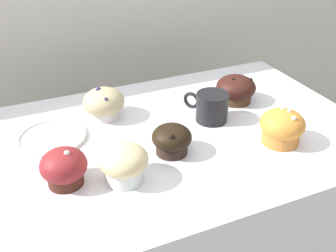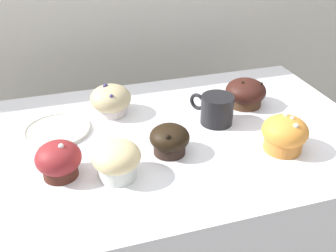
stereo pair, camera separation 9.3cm
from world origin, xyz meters
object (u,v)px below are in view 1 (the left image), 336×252
object	(u,v)px
muffin_back_right	(236,89)
muffin_back_center	(282,127)
serving_plate	(53,137)
muffin_front_left	(64,168)
muffin_front_right	(172,140)
muffin_front_center	(124,163)
muffin_back_left	(104,104)
coffee_cup	(211,106)

from	to	relation	value
muffin_back_right	muffin_back_center	size ratio (longest dim) A/B	1.06
muffin_back_center	serving_plate	bearing A→B (deg)	154.91
muffin_back_right	muffin_front_left	size ratio (longest dim) A/B	1.17
muffin_front_right	muffin_back_center	bearing A→B (deg)	-14.08
muffin_back_right	muffin_back_center	world-z (taller)	muffin_back_center
muffin_front_center	muffin_back_center	world-z (taller)	muffin_back_center
muffin_front_left	muffin_back_right	bearing A→B (deg)	19.09
muffin_back_left	muffin_front_left	size ratio (longest dim) A/B	1.14
muffin_back_right	coffee_cup	world-z (taller)	muffin_back_right
muffin_front_left	muffin_back_center	xyz separation A→B (m)	(0.50, -0.05, 0.00)
muffin_back_right	muffin_front_left	xyz separation A→B (m)	(-0.52, -0.18, 0.00)
muffin_back_left	muffin_front_right	world-z (taller)	muffin_back_left
muffin_front_left	coffee_cup	size ratio (longest dim) A/B	0.85
muffin_front_left	muffin_back_center	bearing A→B (deg)	-5.63
muffin_back_left	coffee_cup	xyz separation A→B (m)	(0.25, -0.13, 0.00)
muffin_front_right	coffee_cup	bearing A→B (deg)	31.95
muffin_back_right	coffee_cup	xyz separation A→B (m)	(-0.12, -0.07, 0.00)
muffin_back_left	muffin_back_center	bearing A→B (deg)	-39.37
muffin_back_center	coffee_cup	distance (m)	0.19
muffin_back_left	muffin_front_left	bearing A→B (deg)	-122.14
muffin_back_right	coffee_cup	bearing A→B (deg)	-150.04
muffin_front_center	serving_plate	world-z (taller)	muffin_front_center
muffin_back_center	coffee_cup	bearing A→B (deg)	121.86
muffin_front_center	muffin_front_left	bearing A→B (deg)	162.18
muffin_front_right	muffin_back_center	distance (m)	0.26
muffin_front_left	muffin_front_right	size ratio (longest dim) A/B	1.05
muffin_back_center	muffin_front_right	bearing A→B (deg)	165.92
muffin_back_left	serving_plate	xyz separation A→B (m)	(-0.15, -0.06, -0.03)
muffin_back_left	serving_plate	distance (m)	0.16
muffin_front_right	muffin_front_center	bearing A→B (deg)	-158.49
muffin_front_left	coffee_cup	distance (m)	0.42
muffin_front_right	coffee_cup	distance (m)	0.18
muffin_front_right	coffee_cup	size ratio (longest dim) A/B	0.81
muffin_back_center	muffin_front_center	bearing A→B (deg)	178.13
muffin_back_left	serving_plate	world-z (taller)	muffin_back_left
muffin_back_right	muffin_back_center	xyz separation A→B (m)	(-0.02, -0.23, 0.01)
muffin_back_right	coffee_cup	size ratio (longest dim) A/B	0.99
muffin_front_left	serving_plate	bearing A→B (deg)	89.17
muffin_front_center	muffin_front_left	xyz separation A→B (m)	(-0.11, 0.04, -0.00)
muffin_back_left	coffee_cup	distance (m)	0.28
muffin_back_center	muffin_front_left	bearing A→B (deg)	174.37
muffin_back_center	serving_plate	xyz separation A→B (m)	(-0.50, 0.23, -0.04)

